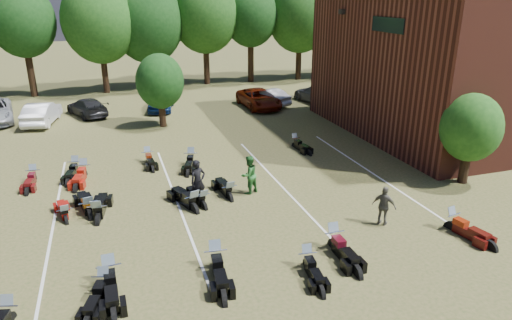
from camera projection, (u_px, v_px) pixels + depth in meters
name	position (u px, v px, depth m)	size (l,w,h in m)	color
ground	(265.00, 224.00, 18.15)	(160.00, 160.00, 0.00)	brown
car_1	(42.00, 113.00, 31.71)	(1.61, 4.62, 1.52)	silver
car_3	(87.00, 107.00, 33.84)	(1.82, 4.47, 1.30)	black
car_4	(161.00, 101.00, 35.46)	(1.74, 4.33, 1.48)	navy
car_5	(268.00, 97.00, 36.98)	(1.43, 4.11, 1.35)	beige
car_6	(259.00, 99.00, 36.21)	(2.40, 5.21, 1.45)	#5E1405
car_7	(317.00, 94.00, 37.87)	(2.04, 5.01, 1.45)	#3E3E44
person_black	(198.00, 182.00, 19.70)	(0.71, 0.47, 1.95)	black
person_green	(249.00, 175.00, 20.65)	(0.87, 0.68, 1.79)	#296F2C
person_grey	(384.00, 206.00, 17.85)	(0.94, 0.39, 1.61)	#555149
motorcycle_1	(111.00, 284.00, 14.41)	(0.79, 2.48, 1.38)	black
motorcycle_2	(105.00, 293.00, 13.99)	(0.67, 2.12, 1.18)	black
motorcycle_3	(307.00, 268.00, 15.27)	(0.65, 2.06, 1.15)	black
motorcycle_4	(216.00, 268.00, 15.24)	(0.79, 2.47, 1.37)	black
motorcycle_5	(333.00, 248.00, 16.42)	(0.77, 2.42, 1.35)	black
motorcycle_6	(451.00, 229.00, 17.73)	(0.73, 2.30, 1.28)	#410B09
motorcycle_7	(66.00, 222.00, 18.29)	(0.63, 1.99, 1.11)	maroon
motorcycle_8	(90.00, 217.00, 18.67)	(0.78, 2.44, 1.36)	black
motorcycle_9	(99.00, 222.00, 18.30)	(0.80, 2.50, 1.39)	black
motorcycle_10	(204.00, 208.00, 19.50)	(0.69, 2.18, 1.21)	black
motorcycle_11	(194.00, 211.00, 19.19)	(0.80, 2.50, 1.40)	black
motorcycle_12	(230.00, 199.00, 20.28)	(0.72, 2.26, 1.26)	black
motorcycle_14	(35.00, 181.00, 22.23)	(0.68, 2.13, 1.19)	#4F0B0D
motorcycle_15	(85.00, 177.00, 22.74)	(0.75, 2.35, 1.31)	maroon
motorcycle_16	(76.00, 173.00, 23.26)	(0.71, 2.23, 1.24)	black
motorcycle_17	(148.00, 162.00, 24.79)	(0.67, 2.10, 1.17)	black
motorcycle_18	(191.00, 164.00, 24.46)	(0.73, 2.28, 1.27)	black
motorcycle_20	(295.00, 147.00, 27.11)	(0.66, 2.07, 1.16)	black
tree_line	(150.00, 20.00, 41.53)	(56.00, 6.00, 9.79)	black
young_tree_near_building	(471.00, 128.00, 21.17)	(2.80, 2.80, 4.16)	black
young_tree_midfield	(160.00, 81.00, 30.32)	(3.20, 3.20, 4.70)	black
parking_lines	(177.00, 203.00, 19.95)	(20.10, 14.00, 0.01)	silver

